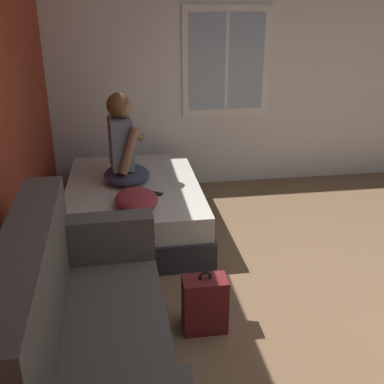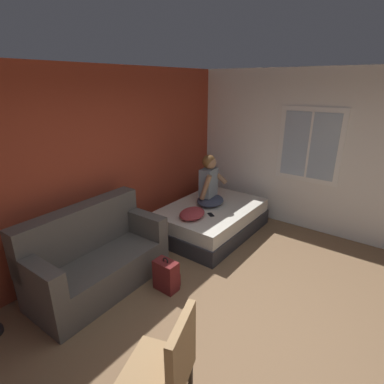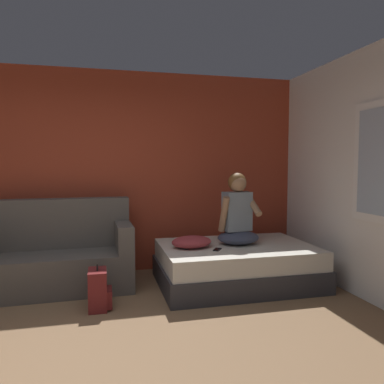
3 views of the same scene
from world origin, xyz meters
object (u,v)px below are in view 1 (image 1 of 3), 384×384
(bed, at_px, (134,206))
(throw_pillow, at_px, (137,199))
(person_seated, at_px, (123,147))
(couch, at_px, (82,338))
(cell_phone, at_px, (155,193))
(backpack, at_px, (204,304))

(bed, distance_m, throw_pillow, 0.65)
(person_seated, bearing_deg, couch, 172.63)
(throw_pillow, bearing_deg, cell_phone, -34.08)
(cell_phone, bearing_deg, throw_pillow, -0.80)
(bed, xyz_separation_m, throw_pillow, (-0.56, -0.02, 0.31))
(cell_phone, bearing_deg, couch, 16.48)
(couch, bearing_deg, throw_pillow, -13.40)
(bed, height_order, person_seated, person_seated)
(couch, distance_m, throw_pillow, 1.58)
(bed, height_order, cell_phone, cell_phone)
(backpack, xyz_separation_m, cell_phone, (1.32, 0.23, 0.29))
(throw_pillow, bearing_deg, bed, 1.81)
(backpack, xyz_separation_m, throw_pillow, (1.06, 0.40, 0.36))
(backpack, height_order, cell_phone, cell_phone)
(person_seated, distance_m, backpack, 1.85)
(couch, xyz_separation_m, backpack, (0.47, -0.77, -0.20))
(person_seated, bearing_deg, backpack, -163.57)
(cell_phone, bearing_deg, person_seated, -109.04)
(backpack, relative_size, throw_pillow, 0.95)
(person_seated, height_order, backpack, person_seated)
(bed, height_order, couch, couch)
(couch, relative_size, throw_pillow, 3.59)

